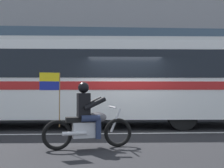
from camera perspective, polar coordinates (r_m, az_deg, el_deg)
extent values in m
plane|color=black|center=(9.24, 2.74, -9.89)|extent=(60.00, 60.00, 0.00)
cube|color=gray|center=(14.28, 0.61, -6.56)|extent=(28.00, 3.80, 0.15)
cube|color=silver|center=(8.65, 3.16, -10.45)|extent=(26.60, 0.14, 0.01)
cube|color=gray|center=(17.26, 0.07, 15.57)|extent=(28.00, 0.80, 12.79)
cube|color=#384C60|center=(16.37, 0.16, 9.58)|extent=(25.76, 0.10, 1.40)
cube|color=white|center=(10.30, -6.13, 0.65)|extent=(12.67, 2.97, 2.70)
cube|color=black|center=(10.34, -6.12, 3.70)|extent=(11.66, 2.98, 0.96)
cube|color=red|center=(10.30, -6.13, -0.46)|extent=(12.42, 3.00, 0.28)
cube|color=silver|center=(10.45, -6.11, 8.40)|extent=(12.41, 2.84, 0.16)
cylinder|color=black|center=(9.61, 14.70, -6.39)|extent=(1.04, 0.30, 1.04)
torus|color=black|center=(6.60, 1.28, -10.29)|extent=(0.69, 0.23, 0.69)
torus|color=black|center=(6.36, -11.60, -10.61)|extent=(0.69, 0.23, 0.69)
cube|color=silver|center=(6.42, -5.48, -9.64)|extent=(0.68, 0.40, 0.36)
ellipsoid|color=#59565B|center=(6.43, -3.26, -7.12)|extent=(0.53, 0.37, 0.24)
cube|color=black|center=(6.36, -7.27, -7.54)|extent=(0.60, 0.37, 0.12)
cylinder|color=silver|center=(6.55, 0.77, -7.72)|extent=(0.28, 0.11, 0.58)
cylinder|color=silver|center=(6.50, 0.09, -4.93)|extent=(0.17, 0.63, 0.04)
cylinder|color=silver|center=(6.23, -8.01, -10.36)|extent=(0.56, 0.20, 0.09)
cube|color=black|center=(6.35, -6.09, -4.47)|extent=(0.35, 0.41, 0.56)
sphere|color=black|center=(6.34, -6.08, -0.77)|extent=(0.26, 0.26, 0.26)
cylinder|color=#232D4C|center=(6.57, -5.13, -6.99)|extent=(0.44, 0.23, 0.15)
cylinder|color=#232D4C|center=(6.63, -3.58, -9.03)|extent=(0.13, 0.13, 0.46)
cylinder|color=#232D4C|center=(6.22, -4.56, -7.31)|extent=(0.44, 0.23, 0.15)
cylinder|color=#232D4C|center=(6.28, -2.93, -9.46)|extent=(0.13, 0.13, 0.46)
cylinder|color=black|center=(6.58, -4.29, -4.01)|extent=(0.53, 0.21, 0.32)
cylinder|color=black|center=(6.19, -3.61, -4.18)|extent=(0.53, 0.21, 0.32)
cylinder|color=olive|center=(6.28, -11.11, -3.34)|extent=(0.02, 0.02, 1.25)
cube|color=yellow|center=(6.28, -13.18, 1.46)|extent=(0.43, 0.11, 0.20)
cube|color=navy|center=(6.27, -13.19, -0.37)|extent=(0.43, 0.11, 0.20)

